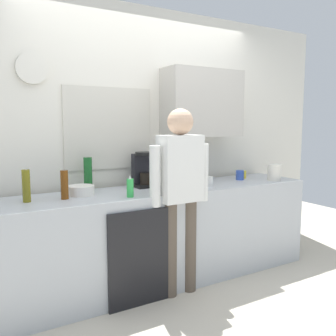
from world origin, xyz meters
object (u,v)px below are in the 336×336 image
bottle_olive_oil (26,186)px  dish_soap (130,188)px  cup_white_mug (209,182)px  cup_blue_mug (240,175)px  bottle_amber_beer (64,185)px  bottle_dark_sauce (181,176)px  storage_canister (274,172)px  coffee_maker (143,171)px  mixing_bowl (81,190)px  cup_yellow_cup (243,175)px  person_at_sink (180,186)px  bottle_green_wine (88,174)px

bottle_olive_oil → dish_soap: size_ratio=1.39×
cup_white_mug → cup_blue_mug: (0.53, 0.16, 0.00)m
bottle_amber_beer → bottle_dark_sauce: bearing=3.3°
bottle_olive_oil → cup_white_mug: (1.61, -0.15, -0.08)m
cup_white_mug → bottle_olive_oil: bearing=174.6°
bottle_dark_sauce → storage_canister: (1.02, -0.23, -0.01)m
bottle_olive_oil → coffee_maker: bearing=8.9°
bottle_amber_beer → mixing_bowl: size_ratio=1.05×
bottle_olive_oil → storage_canister: bearing=-4.8°
coffee_maker → cup_yellow_cup: (1.16, -0.10, -0.10)m
storage_canister → person_at_sink: 1.25m
bottle_amber_beer → coffee_maker: bearing=14.4°
bottle_green_wine → cup_white_mug: bottle_green_wine is taller
bottle_olive_oil → cup_yellow_cup: (2.23, 0.07, -0.08)m
bottle_dark_sauce → cup_white_mug: 0.27m
bottle_olive_oil → mixing_bowl: size_ratio=1.14×
coffee_maker → cup_white_mug: (0.53, -0.32, -0.10)m
cup_white_mug → cup_yellow_cup: 0.66m
bottle_amber_beer → bottle_green_wine: bearing=42.4°
bottle_dark_sauce → mixing_bowl: size_ratio=0.82×
bottle_amber_beer → mixing_bowl: bearing=30.2°
cup_yellow_cup → bottle_amber_beer: bearing=-176.9°
dish_soap → person_at_sink: size_ratio=0.11×
dish_soap → cup_blue_mug: bearing=9.9°
bottle_green_wine → bottle_dark_sauce: size_ratio=1.67×
bottle_amber_beer → mixing_bowl: (0.16, 0.09, -0.07)m
cup_white_mug → bottle_green_wine: bearing=161.0°
bottle_green_wine → person_at_sink: (0.63, -0.54, -0.08)m
cup_yellow_cup → dish_soap: dish_soap is taller
bottle_green_wine → mixing_bowl: (-0.11, -0.16, -0.11)m
bottle_dark_sauce → person_at_sink: 0.42m
bottle_olive_oil → cup_yellow_cup: bottle_olive_oil is taller
cup_yellow_cup → storage_canister: bearing=-54.7°
coffee_maker → person_at_sink: person_at_sink is taller
coffee_maker → cup_white_mug: coffee_maker is taller
dish_soap → person_at_sink: person_at_sink is taller
storage_canister → cup_blue_mug: bearing=142.9°
coffee_maker → bottle_dark_sauce: (0.33, -0.14, -0.06)m
cup_blue_mug → mixing_bowl: (-1.70, 0.04, -0.01)m
bottle_amber_beer → cup_yellow_cup: (1.95, 0.11, -0.07)m
bottle_olive_oil → bottle_amber_beer: bearing=-7.5°
bottle_dark_sauce → dish_soap: size_ratio=1.00×
bottle_amber_beer → cup_white_mug: 1.33m
coffee_maker → bottle_amber_beer: size_ratio=1.43×
bottle_green_wine → cup_white_mug: bearing=-19.0°
bottle_dark_sauce → person_at_sink: (-0.23, -0.35, -0.02)m
bottle_amber_beer → dish_soap: (0.48, -0.19, -0.04)m
dish_soap → person_at_sink: 0.43m
bottle_amber_beer → cup_blue_mug: 1.86m
storage_canister → person_at_sink: (-1.24, -0.12, -0.02)m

